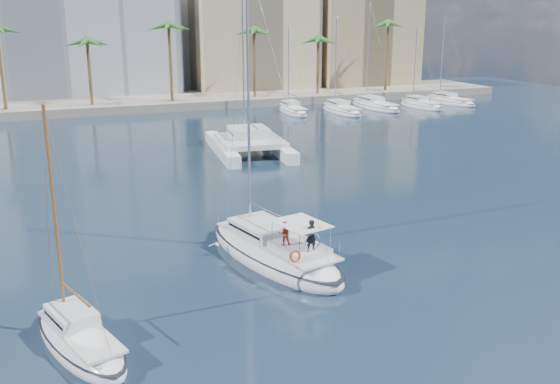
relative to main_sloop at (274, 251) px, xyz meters
name	(u,v)px	position (x,y,z in m)	size (l,w,h in m)	color
ground	(292,245)	(1.84, 1.78, -0.53)	(160.00, 160.00, 0.00)	black
quay	(129,103)	(1.84, 62.78, 0.07)	(120.00, 14.00, 1.20)	gray
building_modern	(30,8)	(-10.16, 74.78, 13.47)	(42.00, 16.00, 28.00)	white
building_beige	(250,34)	(23.84, 71.78, 9.47)	(20.00, 14.00, 20.00)	#C8B68F
building_tan_right	(361,39)	(43.84, 69.78, 8.47)	(18.00, 12.00, 18.00)	tan
palm_centre	(129,36)	(1.84, 58.78, 9.75)	(3.60, 3.60, 12.30)	brown
palm_right	(351,33)	(35.84, 58.78, 9.75)	(3.60, 3.60, 12.30)	brown
main_sloop	(274,251)	(0.00, 0.00, 0.00)	(6.12, 12.00, 17.04)	white
small_sloop	(80,340)	(-10.76, -5.91, -0.13)	(4.31, 7.59, 10.41)	white
catamaran	(249,141)	(7.92, 26.92, 0.65)	(8.08, 13.85, 19.06)	white
seagull	(217,244)	(-2.71, 1.79, 0.17)	(1.00, 0.43, 0.18)	silver
moored_yacht_a	(293,113)	(21.84, 48.78, -0.53)	(2.72, 9.35, 11.90)	white
moored_yacht_b	(341,113)	(28.34, 46.78, -0.53)	(3.14, 10.78, 13.72)	white
moored_yacht_c	(375,108)	(34.84, 48.78, -0.53)	(3.55, 12.21, 15.54)	white
moored_yacht_d	(421,108)	(41.34, 46.78, -0.53)	(2.72, 9.35, 11.90)	white
moored_yacht_e	(449,104)	(47.84, 48.78, -0.53)	(3.14, 10.78, 13.72)	white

